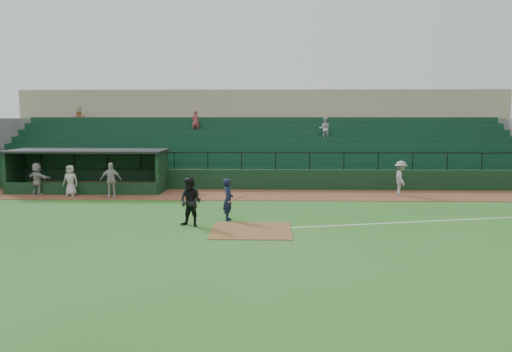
{
  "coord_description": "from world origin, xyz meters",
  "views": [
    {
      "loc": [
        0.73,
        -19.98,
        4.23
      ],
      "look_at": [
        0.0,
        5.0,
        1.4
      ],
      "focal_mm": 36.15,
      "sensor_mm": 36.0,
      "label": 1
    }
  ],
  "objects": [
    {
      "name": "dugout_player_c",
      "position": [
        -12.1,
        7.68,
        0.91
      ],
      "size": [
        1.69,
        1.21,
        1.76
      ],
      "primitive_type": "imported",
      "rotation": [
        0.0,
        0.0,
        2.67
      ],
      "color": "#9F9994",
      "rests_on": "warning_track"
    },
    {
      "name": "dugout_player_a",
      "position": [
        -7.72,
        6.7,
        0.96
      ],
      "size": [
        1.16,
        0.65,
        1.86
      ],
      "primitive_type": "imported",
      "rotation": [
        0.0,
        0.0,
        0.19
      ],
      "color": "#ABA6A0",
      "rests_on": "warning_track"
    },
    {
      "name": "home_plate_dirt",
      "position": [
        0.0,
        -1.0,
        0.01
      ],
      "size": [
        3.0,
        3.0,
        0.03
      ],
      "primitive_type": "cube",
      "color": "brown",
      "rests_on": "ground"
    },
    {
      "name": "stadium_structure",
      "position": [
        -0.0,
        16.46,
        2.3
      ],
      "size": [
        38.0,
        13.08,
        6.4
      ],
      "color": "black",
      "rests_on": "ground"
    },
    {
      "name": "dugout_player_b",
      "position": [
        -10.1,
        7.29,
        0.87
      ],
      "size": [
        0.85,
        0.59,
        1.67
      ],
      "primitive_type": "imported",
      "rotation": [
        0.0,
        0.0,
        -0.07
      ],
      "color": "#ACA7A1",
      "rests_on": "warning_track"
    },
    {
      "name": "runner",
      "position": [
        7.78,
        7.96,
        0.97
      ],
      "size": [
        0.76,
        1.25,
        1.89
      ],
      "primitive_type": "imported",
      "rotation": [
        0.0,
        0.0,
        1.52
      ],
      "color": "gray",
      "rests_on": "warning_track"
    },
    {
      "name": "foul_line",
      "position": [
        8.0,
        1.2,
        0.01
      ],
      "size": [
        17.49,
        4.44,
        0.01
      ],
      "primitive_type": "cube",
      "rotation": [
        0.0,
        0.0,
        0.24
      ],
      "color": "white",
      "rests_on": "ground"
    },
    {
      "name": "ground",
      "position": [
        0.0,
        0.0,
        0.0
      ],
      "size": [
        90.0,
        90.0,
        0.0
      ],
      "primitive_type": "plane",
      "color": "#285F1E",
      "rests_on": "ground"
    },
    {
      "name": "umpire",
      "position": [
        -2.4,
        -0.23,
        0.96
      ],
      "size": [
        1.14,
        1.02,
        1.92
      ],
      "primitive_type": "imported",
      "rotation": [
        0.0,
        0.0,
        -0.39
      ],
      "color": "black",
      "rests_on": "ground"
    },
    {
      "name": "dugout",
      "position": [
        -9.75,
        9.56,
        1.33
      ],
      "size": [
        8.9,
        3.2,
        2.42
      ],
      "color": "black",
      "rests_on": "ground"
    },
    {
      "name": "warning_track",
      "position": [
        0.0,
        8.0,
        0.01
      ],
      "size": [
        40.0,
        4.0,
        0.03
      ],
      "primitive_type": "cube",
      "color": "brown",
      "rests_on": "ground"
    },
    {
      "name": "batter_at_plate",
      "position": [
        -1.03,
        0.99,
        0.87
      ],
      "size": [
        1.01,
        0.69,
        1.74
      ],
      "color": "black",
      "rests_on": "ground"
    }
  ]
}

